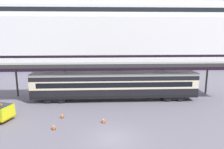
# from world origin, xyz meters

# --- Properties ---
(ground_plane) EXTENTS (400.00, 400.00, 0.00)m
(ground_plane) POSITION_xyz_m (0.00, 0.00, 0.00)
(ground_plane) COLOR slate
(cruise_ship) EXTENTS (163.25, 25.32, 39.92)m
(cruise_ship) POSITION_xyz_m (-2.67, 47.15, 14.23)
(cruise_ship) COLOR black
(cruise_ship) RESTS_ON ground
(platform_canopy) EXTENTS (37.22, 5.05, 5.87)m
(platform_canopy) POSITION_xyz_m (0.80, 11.66, 5.60)
(platform_canopy) COLOR #B4B4B4
(platform_canopy) RESTS_ON ground
(train_carriage) EXTENTS (23.52, 2.81, 4.11)m
(train_carriage) POSITION_xyz_m (0.80, 11.23, 2.31)
(train_carriage) COLOR black
(train_carriage) RESTS_ON ground
(traffic_cone_near) EXTENTS (0.36, 0.36, 0.61)m
(traffic_cone_near) POSITION_xyz_m (-5.69, 5.04, 0.30)
(traffic_cone_near) COLOR black
(traffic_cone_near) RESTS_ON ground
(traffic_cone_mid) EXTENTS (0.36, 0.36, 0.68)m
(traffic_cone_mid) POSITION_xyz_m (-6.01, 2.06, 0.33)
(traffic_cone_mid) COLOR black
(traffic_cone_mid) RESTS_ON ground
(traffic_cone_far) EXTENTS (0.36, 0.36, 0.69)m
(traffic_cone_far) POSITION_xyz_m (-0.92, 3.45, 0.34)
(traffic_cone_far) COLOR black
(traffic_cone_far) RESTS_ON ground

